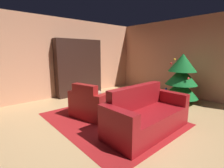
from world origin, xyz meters
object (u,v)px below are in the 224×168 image
object	(u,v)px
bookshelf_unit	(82,67)
couch_red	(146,116)
book_stack_on_table	(114,100)
coffee_table	(116,105)
decorated_tree	(181,78)
armchair_red	(93,105)
bottle_on_table	(112,97)

from	to	relation	value
bookshelf_unit	couch_red	distance (m)	3.54
bookshelf_unit	book_stack_on_table	bearing A→B (deg)	-15.52
coffee_table	decorated_tree	world-z (taller)	decorated_tree
couch_red	book_stack_on_table	world-z (taller)	couch_red
bookshelf_unit	armchair_red	xyz separation A→B (m)	(2.10, -0.97, -0.71)
coffee_table	book_stack_on_table	xyz separation A→B (m)	(-0.05, -0.02, 0.12)
book_stack_on_table	bottle_on_table	size ratio (longest dim) A/B	0.90
bookshelf_unit	coffee_table	bearing A→B (deg)	-14.85
couch_red	coffee_table	size ratio (longest dim) A/B	3.17
armchair_red	bottle_on_table	distance (m)	0.53
coffee_table	decorated_tree	xyz separation A→B (m)	(0.31, 2.43, 0.42)
decorated_tree	bookshelf_unit	bearing A→B (deg)	-149.66
bottle_on_table	decorated_tree	world-z (taller)	decorated_tree
couch_red	decorated_tree	xyz separation A→B (m)	(-0.46, 2.32, 0.48)
armchair_red	book_stack_on_table	size ratio (longest dim) A/B	4.96
armchair_red	bottle_on_table	xyz separation A→B (m)	(0.38, 0.30, 0.21)
decorated_tree	coffee_table	bearing A→B (deg)	-97.33
armchair_red	book_stack_on_table	xyz separation A→B (m)	(0.49, 0.25, 0.18)
bookshelf_unit	couch_red	bearing A→B (deg)	-9.82
armchair_red	book_stack_on_table	world-z (taller)	armchair_red
armchair_red	decorated_tree	bearing A→B (deg)	72.42
bookshelf_unit	decorated_tree	bearing A→B (deg)	30.34
bookshelf_unit	bottle_on_table	xyz separation A→B (m)	(2.48, -0.68, -0.50)
bookshelf_unit	armchair_red	world-z (taller)	bookshelf_unit
bottle_on_table	decorated_tree	xyz separation A→B (m)	(0.48, 2.41, 0.27)
armchair_red	book_stack_on_table	bearing A→B (deg)	26.96
couch_red	decorated_tree	distance (m)	2.42
decorated_tree	couch_red	bearing A→B (deg)	-78.88
coffee_table	decorated_tree	size ratio (longest dim) A/B	0.40
armchair_red	bottle_on_table	world-z (taller)	armchair_red
couch_red	bookshelf_unit	bearing A→B (deg)	170.18
couch_red	armchair_red	bearing A→B (deg)	-163.80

